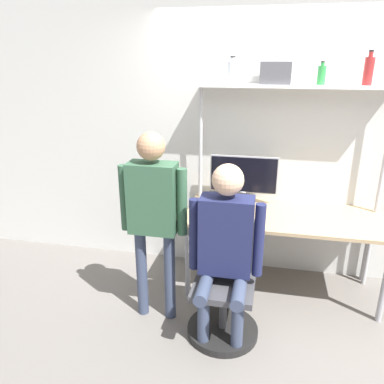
{
  "coord_description": "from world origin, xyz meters",
  "views": [
    {
      "loc": [
        -0.18,
        -2.78,
        2.07
      ],
      "look_at": [
        -0.73,
        -0.14,
        1.11
      ],
      "focal_mm": 35.0,
      "sensor_mm": 36.0,
      "label": 1
    }
  ],
  "objects_px": {
    "cell_phone": "(260,222)",
    "bottle_red": "(369,71)",
    "person_standing": "(153,206)",
    "bottle_clear": "(232,72)",
    "storage_box": "(275,73)",
    "office_chair": "(224,300)",
    "bottle_green": "(322,75)",
    "laptop": "(228,211)",
    "person_seated": "(225,241)",
    "monitor": "(244,177)"
  },
  "relations": [
    {
      "from": "cell_phone",
      "to": "person_seated",
      "type": "xyz_separation_m",
      "value": [
        -0.24,
        -0.53,
        0.06
      ]
    },
    {
      "from": "cell_phone",
      "to": "bottle_clear",
      "type": "xyz_separation_m",
      "value": [
        -0.33,
        0.46,
        1.2
      ]
    },
    {
      "from": "bottle_green",
      "to": "bottle_clear",
      "type": "relative_size",
      "value": 0.83
    },
    {
      "from": "office_chair",
      "to": "bottle_clear",
      "type": "distance_m",
      "value": 1.93
    },
    {
      "from": "bottle_clear",
      "to": "storage_box",
      "type": "bearing_deg",
      "value": -0.0
    },
    {
      "from": "bottle_green",
      "to": "storage_box",
      "type": "height_order",
      "value": "bottle_green"
    },
    {
      "from": "storage_box",
      "to": "bottle_red",
      "type": "bearing_deg",
      "value": 0.0
    },
    {
      "from": "cell_phone",
      "to": "bottle_clear",
      "type": "distance_m",
      "value": 1.32
    },
    {
      "from": "bottle_red",
      "to": "bottle_green",
      "type": "bearing_deg",
      "value": 180.0
    },
    {
      "from": "person_standing",
      "to": "bottle_green",
      "type": "bearing_deg",
      "value": 34.72
    },
    {
      "from": "monitor",
      "to": "storage_box",
      "type": "xyz_separation_m",
      "value": [
        0.23,
        0.02,
        0.93
      ]
    },
    {
      "from": "cell_phone",
      "to": "bottle_red",
      "type": "bearing_deg",
      "value": 30.51
    },
    {
      "from": "cell_phone",
      "to": "bottle_red",
      "type": "distance_m",
      "value": 1.51
    },
    {
      "from": "cell_phone",
      "to": "person_seated",
      "type": "height_order",
      "value": "person_seated"
    },
    {
      "from": "bottle_green",
      "to": "bottle_clear",
      "type": "xyz_separation_m",
      "value": [
        -0.75,
        0.0,
        0.02
      ]
    },
    {
      "from": "cell_phone",
      "to": "person_standing",
      "type": "xyz_separation_m",
      "value": [
        -0.82,
        -0.4,
        0.23
      ]
    },
    {
      "from": "monitor",
      "to": "office_chair",
      "type": "bearing_deg",
      "value": -92.98
    },
    {
      "from": "laptop",
      "to": "bottle_red",
      "type": "height_order",
      "value": "bottle_red"
    },
    {
      "from": "person_standing",
      "to": "storage_box",
      "type": "relative_size",
      "value": 6.1
    },
    {
      "from": "person_seated",
      "to": "storage_box",
      "type": "relative_size",
      "value": 5.39
    },
    {
      "from": "person_seated",
      "to": "bottle_red",
      "type": "height_order",
      "value": "bottle_red"
    },
    {
      "from": "storage_box",
      "to": "bottle_green",
      "type": "bearing_deg",
      "value": 0.0
    },
    {
      "from": "bottle_clear",
      "to": "office_chair",
      "type": "bearing_deg",
      "value": -84.27
    },
    {
      "from": "monitor",
      "to": "office_chair",
      "type": "relative_size",
      "value": 0.7
    },
    {
      "from": "office_chair",
      "to": "person_standing",
      "type": "bearing_deg",
      "value": 171.96
    },
    {
      "from": "monitor",
      "to": "storage_box",
      "type": "height_order",
      "value": "storage_box"
    },
    {
      "from": "bottle_red",
      "to": "storage_box",
      "type": "xyz_separation_m",
      "value": [
        -0.74,
        0.0,
        -0.02
      ]
    },
    {
      "from": "office_chair",
      "to": "monitor",
      "type": "bearing_deg",
      "value": 87.02
    },
    {
      "from": "cell_phone",
      "to": "bottle_red",
      "type": "xyz_separation_m",
      "value": [
        0.78,
        0.46,
        1.22
      ]
    },
    {
      "from": "monitor",
      "to": "laptop",
      "type": "distance_m",
      "value": 0.45
    },
    {
      "from": "storage_box",
      "to": "person_standing",
      "type": "bearing_deg",
      "value": -135.03
    },
    {
      "from": "monitor",
      "to": "laptop",
      "type": "relative_size",
      "value": 1.77
    },
    {
      "from": "office_chair",
      "to": "person_seated",
      "type": "relative_size",
      "value": 0.66
    },
    {
      "from": "office_chair",
      "to": "person_standing",
      "type": "xyz_separation_m",
      "value": [
        -0.58,
        0.08,
        0.72
      ]
    },
    {
      "from": "office_chair",
      "to": "bottle_green",
      "type": "distance_m",
      "value": 2.02
    },
    {
      "from": "person_standing",
      "to": "bottle_red",
      "type": "bearing_deg",
      "value": 28.18
    },
    {
      "from": "office_chair",
      "to": "laptop",
      "type": "bearing_deg",
      "value": 94.9
    },
    {
      "from": "laptop",
      "to": "office_chair",
      "type": "distance_m",
      "value": 0.76
    },
    {
      "from": "office_chair",
      "to": "cell_phone",
      "type": "bearing_deg",
      "value": 63.75
    },
    {
      "from": "cell_phone",
      "to": "storage_box",
      "type": "height_order",
      "value": "storage_box"
    },
    {
      "from": "monitor",
      "to": "office_chair",
      "type": "height_order",
      "value": "monitor"
    },
    {
      "from": "bottle_green",
      "to": "storage_box",
      "type": "xyz_separation_m",
      "value": [
        -0.38,
        -0.0,
        0.01
      ]
    },
    {
      "from": "office_chair",
      "to": "bottle_red",
      "type": "distance_m",
      "value": 2.19
    },
    {
      "from": "person_standing",
      "to": "bottle_red",
      "type": "xyz_separation_m",
      "value": [
        1.59,
        0.85,
        0.98
      ]
    },
    {
      "from": "monitor",
      "to": "cell_phone",
      "type": "bearing_deg",
      "value": -66.79
    },
    {
      "from": "bottle_clear",
      "to": "cell_phone",
      "type": "bearing_deg",
      "value": -54.18
    },
    {
      "from": "bottle_green",
      "to": "bottle_clear",
      "type": "bearing_deg",
      "value": 180.0
    },
    {
      "from": "bottle_green",
      "to": "person_seated",
      "type": "bearing_deg",
      "value": -123.57
    },
    {
      "from": "person_seated",
      "to": "bottle_green",
      "type": "height_order",
      "value": "bottle_green"
    },
    {
      "from": "cell_phone",
      "to": "bottle_green",
      "type": "bearing_deg",
      "value": 47.78
    }
  ]
}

